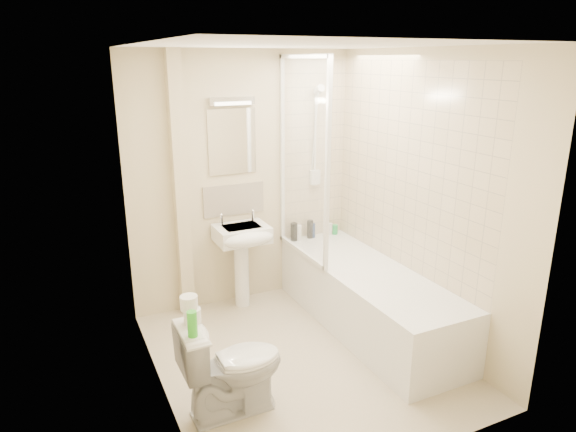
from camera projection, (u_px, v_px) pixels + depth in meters
name	position (u px, v px, depth m)	size (l,w,h in m)	color
floor	(302.00, 357.00, 4.15)	(2.50, 2.50, 0.00)	beige
wall_back	(243.00, 181.00, 4.87)	(2.20, 0.02, 2.40)	beige
wall_left	(153.00, 237.00, 3.34)	(0.02, 2.50, 2.40)	beige
wall_right	(421.00, 199.00, 4.24)	(0.02, 2.50, 2.40)	beige
ceiling	(305.00, 45.00, 3.44)	(2.20, 2.50, 0.02)	white
tile_back	(314.00, 152.00, 5.10)	(0.70, 0.01, 1.75)	beige
tile_right	(407.00, 168.00, 4.35)	(0.01, 2.10, 1.75)	beige
pipe_boxing	(181.00, 189.00, 4.57)	(0.12, 0.12, 2.40)	beige
splashback	(234.00, 199.00, 4.87)	(0.60, 0.01, 0.30)	beige
mirror	(232.00, 142.00, 4.71)	(0.46, 0.01, 0.60)	white
strip_light	(232.00, 101.00, 4.58)	(0.42, 0.07, 0.07)	silver
bathtub	(367.00, 297.00, 4.54)	(0.70, 2.10, 0.55)	white
shower_screen	(303.00, 159.00, 4.57)	(0.04, 0.92, 1.80)	white
shower_fixture	(316.00, 140.00, 5.03)	(0.10, 0.16, 0.99)	white
pedestal_sink	(243.00, 244.00, 4.78)	(0.48, 0.46, 0.94)	white
bottle_black_a	(294.00, 232.00, 5.16)	(0.07, 0.07, 0.18)	black
bottle_white_a	(298.00, 233.00, 5.19)	(0.06, 0.06, 0.15)	white
bottle_black_b	(310.00, 229.00, 5.24)	(0.06, 0.06, 0.19)	black
bottle_blue	(313.00, 231.00, 5.25)	(0.06, 0.06, 0.15)	navy
bottle_white_b	(330.00, 229.00, 5.34)	(0.05, 0.05, 0.12)	silver
bottle_green	(335.00, 229.00, 5.37)	(0.07, 0.07, 0.10)	green
toilet	(232.00, 366.00, 3.42)	(0.69, 0.40, 0.70)	white
toilet_roll_lower	(192.00, 316.00, 3.26)	(0.11, 0.11, 0.09)	white
toilet_roll_upper	(189.00, 303.00, 3.23)	(0.11, 0.11, 0.09)	white
green_bottle	(192.00, 324.00, 3.08)	(0.06, 0.06, 0.17)	green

